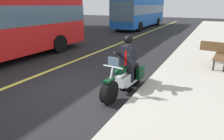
% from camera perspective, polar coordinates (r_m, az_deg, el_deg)
% --- Properties ---
extents(ground_plane, '(80.00, 80.00, 0.00)m').
position_cam_1_polar(ground_plane, '(6.41, -11.14, -5.29)').
color(ground_plane, black).
extents(lane_center_stripe, '(60.00, 0.16, 0.01)m').
position_cam_1_polar(lane_center_stripe, '(7.75, -22.82, -2.12)').
color(lane_center_stripe, '#E5DB4C').
rests_on(lane_center_stripe, ground_plane).
extents(motorcycle_main, '(2.22, 0.71, 1.26)m').
position_cam_1_polar(motorcycle_main, '(5.85, 3.78, -2.53)').
color(motorcycle_main, black).
rests_on(motorcycle_main, ground_plane).
extents(rider_main, '(0.65, 0.59, 1.74)m').
position_cam_1_polar(rider_main, '(5.83, 4.79, 3.41)').
color(rider_main, black).
rests_on(rider_main, ground_plane).
extents(bus_near, '(11.05, 2.70, 3.30)m').
position_cam_1_polar(bus_near, '(23.68, 8.64, 16.89)').
color(bus_near, blue).
rests_on(bus_near, ground_plane).
extents(bench_sidewalk, '(1.84, 1.80, 0.95)m').
position_cam_1_polar(bench_sidewalk, '(9.14, 30.00, 4.49)').
color(bench_sidewalk, brown).
rests_on(bench_sidewalk, sidewalk_curb).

